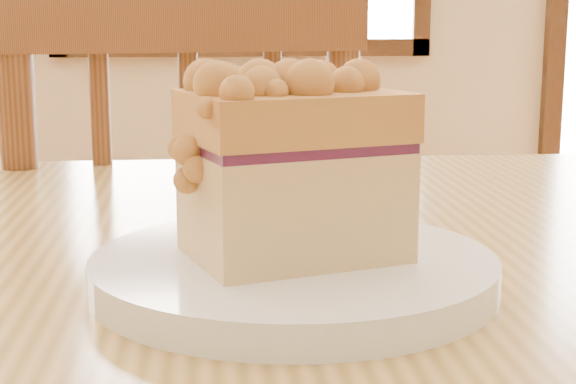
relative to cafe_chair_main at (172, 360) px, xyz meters
The scene contains 3 objects.
cafe_chair_main is the anchor object (origin of this frame).
plate 0.67m from the cafe_chair_main, 81.43° to the right, with size 0.22×0.22×0.02m.
cake_slice 0.70m from the cafe_chair_main, 81.53° to the right, with size 0.14×0.11×0.11m.
Camera 1 is at (0.09, -0.18, 0.90)m, focal length 55.00 mm.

